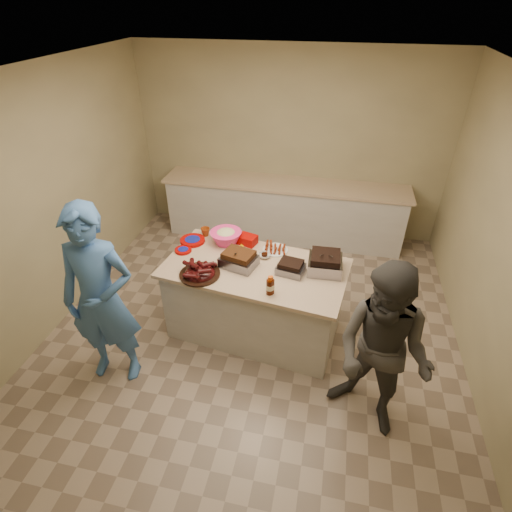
% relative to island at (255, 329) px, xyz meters
% --- Properties ---
extents(room, '(4.50, 5.00, 2.70)m').
position_rel_island_xyz_m(room, '(-0.01, -0.07, 0.00)').
color(room, tan).
rests_on(room, ground).
extents(back_counter, '(3.60, 0.64, 0.90)m').
position_rel_island_xyz_m(back_counter, '(-0.01, 2.13, 0.45)').
color(back_counter, beige).
rests_on(back_counter, ground).
extents(island, '(1.98, 1.22, 0.88)m').
position_rel_island_xyz_m(island, '(0.00, 0.00, 0.00)').
color(island, beige).
rests_on(island, ground).
extents(rib_platter, '(0.42, 0.42, 0.16)m').
position_rel_island_xyz_m(rib_platter, '(-0.51, -0.25, 0.88)').
color(rib_platter, '#410A0C').
rests_on(rib_platter, island).
extents(pulled_pork_tray, '(0.41, 0.35, 0.11)m').
position_rel_island_xyz_m(pulled_pork_tray, '(-0.17, -0.01, 0.88)').
color(pulled_pork_tray, '#47230F').
rests_on(pulled_pork_tray, island).
extents(brisket_tray, '(0.30, 0.26, 0.08)m').
position_rel_island_xyz_m(brisket_tray, '(0.37, -0.02, 0.88)').
color(brisket_tray, black).
rests_on(brisket_tray, island).
extents(roasting_pan, '(0.35, 0.35, 0.13)m').
position_rel_island_xyz_m(roasting_pan, '(0.70, 0.09, 0.88)').
color(roasting_pan, gray).
rests_on(roasting_pan, island).
extents(coleslaw_bowl, '(0.40, 0.40, 0.24)m').
position_rel_island_xyz_m(coleslaw_bowl, '(-0.41, 0.39, 0.88)').
color(coleslaw_bowl, '#F33080').
rests_on(coleslaw_bowl, island).
extents(sausage_plate, '(0.32, 0.32, 0.05)m').
position_rel_island_xyz_m(sausage_plate, '(0.15, 0.35, 0.88)').
color(sausage_plate, silver).
rests_on(sausage_plate, island).
extents(mac_cheese_dish, '(0.28, 0.22, 0.07)m').
position_rel_island_xyz_m(mac_cheese_dish, '(0.68, 0.30, 0.88)').
color(mac_cheese_dish, gold).
rests_on(mac_cheese_dish, island).
extents(bbq_bottle_a, '(0.07, 0.07, 0.19)m').
position_rel_island_xyz_m(bbq_bottle_a, '(0.23, -0.38, 0.88)').
color(bbq_bottle_a, '#3B1002').
rests_on(bbq_bottle_a, island).
extents(bbq_bottle_b, '(0.07, 0.07, 0.20)m').
position_rel_island_xyz_m(bbq_bottle_b, '(0.23, -0.39, 0.88)').
color(bbq_bottle_b, '#3B1002').
rests_on(bbq_bottle_b, island).
extents(mustard_bottle, '(0.05, 0.05, 0.13)m').
position_rel_island_xyz_m(mustard_bottle, '(-0.19, 0.21, 0.88)').
color(mustard_bottle, '#E19B00').
rests_on(mustard_bottle, island).
extents(sauce_bowl, '(0.14, 0.06, 0.13)m').
position_rel_island_xyz_m(sauce_bowl, '(0.06, 0.19, 0.88)').
color(sauce_bowl, silver).
rests_on(sauce_bowl, island).
extents(plate_stack_large, '(0.31, 0.31, 0.03)m').
position_rel_island_xyz_m(plate_stack_large, '(-0.79, 0.33, 0.88)').
color(plate_stack_large, '#940300').
rests_on(plate_stack_large, island).
extents(plate_stack_small, '(0.20, 0.20, 0.03)m').
position_rel_island_xyz_m(plate_stack_small, '(-0.82, 0.12, 0.88)').
color(plate_stack_small, '#940300').
rests_on(plate_stack_small, island).
extents(plastic_cup, '(0.12, 0.11, 0.11)m').
position_rel_island_xyz_m(plastic_cup, '(-0.69, 0.49, 0.88)').
color(plastic_cup, '#8E390F').
rests_on(plastic_cup, island).
extents(basket_stack, '(0.23, 0.20, 0.10)m').
position_rel_island_xyz_m(basket_stack, '(-0.18, 0.42, 0.88)').
color(basket_stack, '#940300').
rests_on(basket_stack, island).
extents(guest_blue, '(0.91, 1.94, 0.45)m').
position_rel_island_xyz_m(guest_blue, '(-1.23, -0.86, 0.00)').
color(guest_blue, '#4171B6').
rests_on(guest_blue, ground).
extents(guest_gray, '(1.55, 1.85, 0.63)m').
position_rel_island_xyz_m(guest_gray, '(1.23, -0.90, 0.00)').
color(guest_gray, '#45423E').
rests_on(guest_gray, ground).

